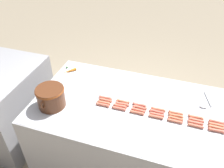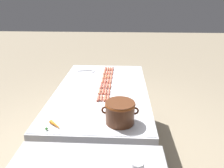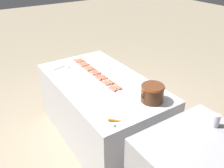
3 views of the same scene
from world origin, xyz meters
name	(u,v)px [view 2 (image 2 of 3)]	position (x,y,z in m)	size (l,w,h in m)	color
ground_plane	(103,149)	(0.00, 0.00, 0.00)	(20.00, 20.00, 0.00)	gray
griddle_counter	(102,121)	(0.00, 0.00, 0.44)	(1.09, 1.91, 0.89)	#BCBCC1
hot_dog_0	(112,69)	(-0.09, -0.73, 0.90)	(0.03, 0.14, 0.03)	#D36A51
hot_dog_1	(112,73)	(-0.10, -0.57, 0.90)	(0.03, 0.14, 0.03)	#D06C51
hot_dog_2	(111,77)	(-0.09, -0.39, 0.90)	(0.03, 0.14, 0.03)	#D56D51
hot_dog_3	(111,81)	(-0.09, -0.23, 0.90)	(0.03, 0.14, 0.03)	#CF6C50
hot_dog_4	(110,86)	(-0.10, -0.06, 0.90)	(0.03, 0.14, 0.03)	#CD694D
hot_dog_5	(109,92)	(-0.09, 0.11, 0.90)	(0.03, 0.14, 0.03)	#D16751
hot_dog_6	(108,98)	(-0.09, 0.28, 0.90)	(0.03, 0.14, 0.03)	#CA6850
hot_dog_7	(110,69)	(-0.06, -0.73, 0.90)	(0.03, 0.14, 0.03)	#CD7251
hot_dog_8	(109,73)	(-0.06, -0.56, 0.90)	(0.03, 0.14, 0.03)	#D16952
hot_dog_9	(109,77)	(-0.06, -0.40, 0.90)	(0.03, 0.14, 0.03)	#D06E4C
hot_dog_10	(108,81)	(-0.06, -0.23, 0.90)	(0.03, 0.14, 0.03)	#CD6550
hot_dog_11	(107,86)	(-0.06, -0.06, 0.90)	(0.03, 0.14, 0.03)	#D4674F
hot_dog_12	(106,92)	(-0.06, 0.11, 0.90)	(0.03, 0.14, 0.03)	#CF6850
hot_dog_13	(105,98)	(-0.06, 0.27, 0.90)	(0.03, 0.14, 0.03)	#D07151
hot_dog_14	(108,69)	(-0.03, -0.73, 0.90)	(0.03, 0.14, 0.03)	#D27151
hot_dog_15	(107,73)	(-0.02, -0.57, 0.90)	(0.03, 0.14, 0.03)	#D76C53
hot_dog_16	(106,77)	(-0.02, -0.39, 0.90)	(0.03, 0.14, 0.03)	#D4724D
hot_dog_17	(105,81)	(-0.03, -0.22, 0.90)	(0.03, 0.14, 0.03)	#D46552
hot_dog_18	(104,86)	(-0.02, -0.07, 0.90)	(0.03, 0.14, 0.03)	#CE6B54
hot_dog_19	(103,92)	(-0.03, 0.10, 0.90)	(0.03, 0.14, 0.03)	#CE6C54
hot_dog_20	(101,98)	(-0.02, 0.27, 0.90)	(0.03, 0.14, 0.03)	#CA6C52
hot_dog_21	(106,69)	(0.01, -0.74, 0.90)	(0.03, 0.14, 0.03)	#D46853
hot_dog_22	(104,73)	(0.01, -0.56, 0.90)	(0.03, 0.14, 0.03)	#D26D4E
hot_dog_23	(103,77)	(0.01, -0.39, 0.90)	(0.03, 0.14, 0.03)	#CA7052
hot_dog_24	(103,81)	(0.01, -0.23, 0.90)	(0.03, 0.14, 0.03)	#D37153
hot_dog_25	(101,86)	(0.01, -0.06, 0.90)	(0.03, 0.14, 0.03)	#D56553
hot_dog_26	(100,92)	(0.01, 0.11, 0.90)	(0.03, 0.14, 0.03)	#CB6F4E
hot_dog_27	(98,98)	(0.01, 0.28, 0.90)	(0.03, 0.14, 0.03)	#CB644F
bean_pot	(120,111)	(-0.23, 0.73, 1.00)	(0.33, 0.27, 0.20)	#562D19
serving_spoon	(90,71)	(0.23, -0.64, 0.89)	(0.27, 0.12, 0.02)	#B7B7BC
carrot	(55,125)	(0.32, 0.83, 0.90)	(0.15, 0.14, 0.03)	orange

